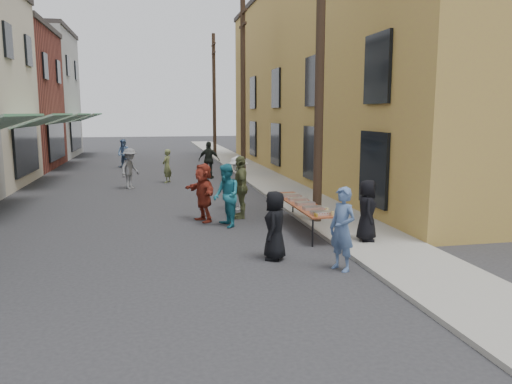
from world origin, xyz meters
name	(u,v)px	position (x,y,z in m)	size (l,w,h in m)	color
ground	(174,262)	(0.00, 0.00, 0.00)	(120.00, 120.00, 0.00)	#28282B
sidewalk	(256,174)	(5.00, 15.00, 0.05)	(2.20, 60.00, 0.10)	gray
building_ochre	(375,79)	(11.10, 14.00, 5.00)	(10.00, 28.00, 10.00)	#B89941
utility_pole_near	(320,67)	(4.30, 3.00, 4.50)	(0.26, 0.26, 9.00)	#2D2116
utility_pole_mid	(243,88)	(4.30, 15.00, 4.50)	(0.26, 0.26, 9.00)	#2D2116
utility_pole_far	(214,96)	(4.30, 27.00, 4.50)	(0.26, 0.26, 9.00)	#2D2116
serving_table	(302,204)	(3.67, 2.49, 0.71)	(0.70, 4.00, 0.75)	maroon
catering_tray_sausage	(321,213)	(3.67, 0.84, 0.79)	(0.50, 0.33, 0.08)	maroon
catering_tray_foil_b	(313,208)	(3.67, 1.49, 0.79)	(0.50, 0.33, 0.08)	#B2B2B7
catering_tray_buns	(305,203)	(3.67, 2.19, 0.79)	(0.50, 0.33, 0.08)	tan
catering_tray_foil_d	(298,199)	(3.67, 2.89, 0.79)	(0.50, 0.33, 0.08)	#B2B2B7
catering_tray_buns_end	(291,195)	(3.67, 3.59, 0.79)	(0.50, 0.33, 0.08)	tan
condiment_jar_a	(317,216)	(3.45, 0.54, 0.79)	(0.07, 0.07, 0.08)	#A57F26
condiment_jar_b	(315,215)	(3.45, 0.64, 0.79)	(0.07, 0.07, 0.08)	#A57F26
condiment_jar_c	(314,214)	(3.45, 0.74, 0.79)	(0.07, 0.07, 0.08)	#A57F26
cup_stack	(332,214)	(3.87, 0.59, 0.81)	(0.08, 0.08, 0.12)	tan
guest_front_a	(275,225)	(2.22, -0.21, 0.77)	(0.76, 0.49, 1.55)	black
guest_front_b	(342,229)	(3.40, -1.25, 0.88)	(0.64, 0.42, 1.75)	#4C6693
guest_front_c	(226,196)	(1.64, 3.20, 0.91)	(0.88, 0.69, 1.82)	teal
guest_front_d	(238,183)	(2.41, 5.60, 0.91)	(1.17, 0.67, 1.82)	silver
guest_front_e	(241,187)	(2.26, 4.34, 0.97)	(1.14, 0.47, 1.94)	#5C6339
guest_queue_back	(203,192)	(1.08, 4.08, 0.88)	(1.63, 0.52, 1.76)	maroon
server	(367,210)	(4.76, 0.56, 0.86)	(0.74, 0.48, 1.52)	black
passerby_left	(130,169)	(-1.34, 11.27, 0.87)	(1.13, 0.65, 1.75)	slate
passerby_mid	(209,160)	(2.38, 13.93, 0.92)	(1.08, 0.45, 1.84)	black
passerby_right	(167,166)	(0.28, 12.85, 0.79)	(0.57, 0.38, 1.57)	#60693C
passerby_far	(124,154)	(-2.03, 19.83, 0.85)	(0.83, 0.64, 1.70)	#5678A7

